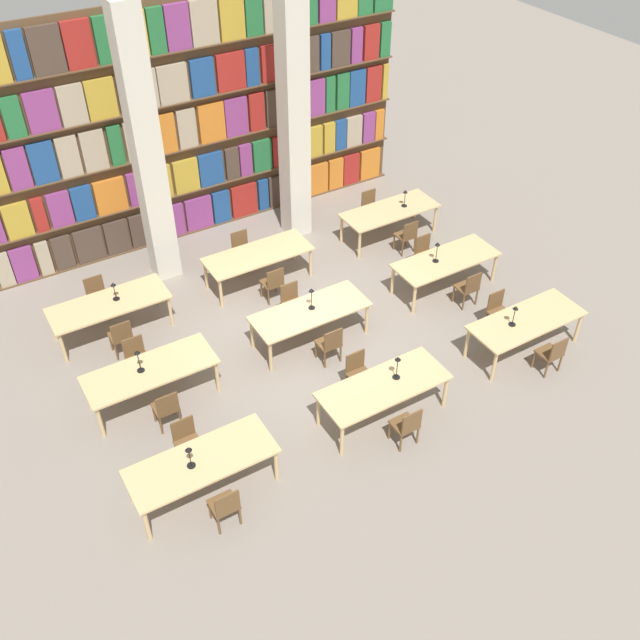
{
  "coord_description": "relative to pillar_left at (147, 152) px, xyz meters",
  "views": [
    {
      "loc": [
        -5.51,
        -9.48,
        9.66
      ],
      "look_at": [
        0.0,
        -0.24,
        0.69
      ],
      "focal_mm": 40.0,
      "sensor_mm": 36.0,
      "label": 1
    }
  ],
  "objects": [
    {
      "name": "chair_8",
      "position": [
        1.66,
        -4.51,
        -2.53
      ],
      "size": [
        0.42,
        0.4,
        0.87
      ],
      "color": "brown",
      "rests_on": "ground_plane"
    },
    {
      "name": "reading_table_3",
      "position": [
        -1.68,
        -3.73,
        -2.3
      ],
      "size": [
        2.38,
        0.95,
        0.77
      ],
      "color": "tan",
      "rests_on": "ground_plane"
    },
    {
      "name": "chair_14",
      "position": [
        1.63,
        -2.2,
        -2.53
      ],
      "size": [
        0.42,
        0.4,
        0.87
      ],
      "color": "brown",
      "rests_on": "ground_plane"
    },
    {
      "name": "ground_plane",
      "position": [
        1.72,
        -3.79,
        -3.0
      ],
      "size": [
        40.0,
        40.0,
        0.0
      ],
      "primitive_type": "plane",
      "color": "gray"
    },
    {
      "name": "desk_lamp_2",
      "position": [
        4.79,
        -6.14,
        -1.92
      ],
      "size": [
        0.14,
        0.14,
        0.46
      ],
      "color": "black",
      "rests_on": "reading_table_2"
    },
    {
      "name": "desk_lamp_5",
      "position": [
        4.84,
        -3.68,
        -1.9
      ],
      "size": [
        0.14,
        0.14,
        0.49
      ],
      "color": "black",
      "rests_on": "reading_table_5"
    },
    {
      "name": "reading_table_4",
      "position": [
        1.65,
        -3.75,
        -2.3
      ],
      "size": [
        2.38,
        0.95,
        0.77
      ],
      "color": "tan",
      "rests_on": "ground_plane"
    },
    {
      "name": "reading_table_0",
      "position": [
        -1.71,
        -6.12,
        -2.3
      ],
      "size": [
        2.38,
        0.95,
        0.77
      ],
      "color": "tan",
      "rests_on": "ground_plane"
    },
    {
      "name": "reading_table_8",
      "position": [
        5.23,
        -1.41,
        -2.3
      ],
      "size": [
        2.38,
        0.95,
        0.77
      ],
      "color": "tan",
      "rests_on": "ground_plane"
    },
    {
      "name": "reading_table_5",
      "position": [
        5.09,
        -3.73,
        -2.3
      ],
      "size": [
        2.38,
        0.95,
        0.77
      ],
      "color": "tan",
      "rests_on": "ground_plane"
    },
    {
      "name": "reading_table_7",
      "position": [
        1.67,
        -1.44,
        -2.3
      ],
      "size": [
        2.38,
        0.95,
        0.77
      ],
      "color": "tan",
      "rests_on": "ground_plane"
    },
    {
      "name": "chair_17",
      "position": [
        5.21,
        -0.65,
        -2.53
      ],
      "size": [
        0.42,
        0.4,
        0.87
      ],
      "rotation": [
        0.0,
        0.0,
        3.14
      ],
      "color": "brown",
      "rests_on": "ground_plane"
    },
    {
      "name": "chair_11",
      "position": [
        5.13,
        -2.97,
        -2.53
      ],
      "size": [
        0.42,
        0.4,
        0.87
      ],
      "rotation": [
        0.0,
        0.0,
        3.14
      ],
      "color": "brown",
      "rests_on": "ground_plane"
    },
    {
      "name": "chair_3",
      "position": [
        1.69,
        -5.46,
        -2.53
      ],
      "size": [
        0.42,
        0.4,
        0.87
      ],
      "rotation": [
        0.0,
        0.0,
        3.14
      ],
      "color": "brown",
      "rests_on": "ground_plane"
    },
    {
      "name": "pillar_left",
      "position": [
        0.0,
        0.0,
        0.0
      ],
      "size": [
        0.56,
        0.56,
        6.0
      ],
      "color": "beige",
      "rests_on": "ground_plane"
    },
    {
      "name": "desk_lamp_0",
      "position": [
        -1.89,
        -6.14,
        -1.94
      ],
      "size": [
        0.14,
        0.14,
        0.44
      ],
      "color": "black",
      "rests_on": "reading_table_0"
    },
    {
      "name": "desk_lamp_3",
      "position": [
        -1.83,
        -3.68,
        -1.9
      ],
      "size": [
        0.14,
        0.14,
        0.49
      ],
      "color": "black",
      "rests_on": "reading_table_3"
    },
    {
      "name": "chair_7",
      "position": [
        -1.7,
        -2.97,
        -2.53
      ],
      "size": [
        0.42,
        0.4,
        0.87
      ],
      "rotation": [
        0.0,
        0.0,
        3.14
      ],
      "color": "brown",
      "rests_on": "ground_plane"
    },
    {
      "name": "pillar_center",
      "position": [
        3.43,
        0.0,
        0.0
      ],
      "size": [
        0.56,
        0.56,
        6.0
      ],
      "color": "beige",
      "rests_on": "ground_plane"
    },
    {
      "name": "chair_0",
      "position": [
        -1.68,
        -6.88,
        -2.53
      ],
      "size": [
        0.42,
        0.4,
        0.87
      ],
      "color": "brown",
      "rests_on": "ground_plane"
    },
    {
      "name": "chair_16",
      "position": [
        5.21,
        -2.17,
        -2.53
      ],
      "size": [
        0.42,
        0.4,
        0.87
      ],
      "color": "brown",
      "rests_on": "ground_plane"
    },
    {
      "name": "bookshelf_bank",
      "position": [
        1.73,
        1.33,
        -0.29
      ],
      "size": [
        10.45,
        0.35,
        5.5
      ],
      "color": "brown",
      "rests_on": "ground_plane"
    },
    {
      "name": "desk_lamp_1",
      "position": [
        2.02,
        -6.18,
        -1.9
      ],
      "size": [
        0.14,
        0.14,
        0.5
      ],
      "color": "black",
      "rests_on": "reading_table_1"
    },
    {
      "name": "reading_table_1",
      "position": [
        1.72,
        -6.22,
        -2.3
      ],
      "size": [
        2.38,
        0.95,
        0.77
      ],
      "color": "tan",
      "rests_on": "ground_plane"
    },
    {
      "name": "desk_lamp_7",
      "position": [
        5.62,
        -1.46,
        -1.94
      ],
      "size": [
        0.14,
        0.14,
        0.44
      ],
      "color": "black",
      "rests_on": "reading_table_8"
    },
    {
      "name": "chair_9",
      "position": [
        1.66,
        -2.99,
        -2.53
      ],
      "size": [
        0.42,
        0.4,
        0.87
      ],
      "rotation": [
        0.0,
        0.0,
        3.14
      ],
      "color": "brown",
      "rests_on": "ground_plane"
    },
    {
      "name": "chair_12",
      "position": [
        -1.75,
        -2.22,
        -2.53
      ],
      "size": [
        0.42,
        0.4,
        0.87
      ],
      "color": "brown",
      "rests_on": "ground_plane"
    },
    {
      "name": "chair_5",
      "position": [
        5.15,
        -5.41,
        -2.53
      ],
      "size": [
        0.42,
        0.4,
        0.87
      ],
      "rotation": [
        0.0,
        0.0,
        3.14
      ],
      "color": "brown",
      "rests_on": "ground_plane"
    },
    {
      "name": "chair_10",
      "position": [
        5.13,
        -4.49,
        -2.53
      ],
      "size": [
        0.42,
        0.4,
        0.87
      ],
      "color": "brown",
      "rests_on": "ground_plane"
    },
    {
      "name": "chair_1",
      "position": [
        -1.68,
        -5.37,
        -2.53
      ],
      "size": [
        0.42,
        0.4,
        0.87
      ],
      "rotation": [
        0.0,
        0.0,
        3.14
      ],
      "color": "brown",
      "rests_on": "ground_plane"
    },
    {
      "name": "chair_4",
      "position": [
        5.15,
        -6.92,
        -2.53
      ],
      "size": [
        0.42,
        0.4,
        0.87
      ],
      "color": "brown",
      "rests_on": "ground_plane"
    },
    {
      "name": "reading_table_6",
      "position": [
        -1.71,
        -1.46,
        -2.3
      ],
      "size": [
        2.38,
        0.95,
        0.77
      ],
      "color": "tan",
      "rests_on": "ground_plane"
    },
    {
      "name": "chair_6",
      "position": [
        -1.7,
        -4.48,
        -2.53
      ],
      "size": [
        0.42,
        0.4,
        0.87
      ],
      "color": "brown",
      "rests_on": "ground_plane"
    },
    {
      "name": "desk_lamp_6",
      "position": [
        -1.53,
        -1.43,
        -1.96
      ],
      "size": [
        0.14,
        0.14,
        0.41
      ],
      "color": "black",
      "rests_on": "reading_table_6"
    },
    {
      "name": "chair_15",
      "position": [
        1.63,
        -0.68,
        -2.53
      ],
      "size": [
        0.42,
        0.4,
        0.87
      ],
      "rotation": [
        0.0,
        0.0,
        3.14
      ],
      "color": "brown",
      "rests_on": "ground_plane"
    },
    {
      "name": "reading_table_2",
      "position": [
        5.16,
        -6.17,
        -2.3
      ],
      "size": [
        2.38,
        0.95,
        0.77
      ],
      "color": "tan",
      "rests_on": "ground_plane"
    },
    {
      "name": "desk_lamp_4",
      "position": [
        1.72,
        -3.71,
        -1.9
      ],
      "size": [
        0.14,
        0.14,
        0.49
      ],
      "color": "black",
      "rests_on": "reading_table_4"
    },
    {
      "name": "chair_2",
      "position": [
        1.69,
        -6.98,
        -2.53
      ],
      "size": [
        0.42,
        0.4,
        0.87
      ],
      "color": "brown",
      "rests_on": "ground_plane"
    },
    {
      "name": "chair_13",
      "position": [
        -1.75,
        -0.7,
        -2.53
      ],
      "size": [
        0.42,
        0.4,
        0.87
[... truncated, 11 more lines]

